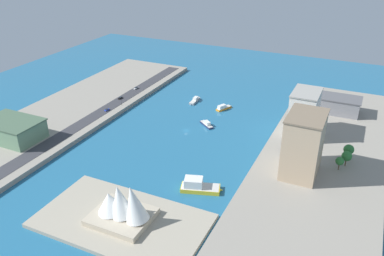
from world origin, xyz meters
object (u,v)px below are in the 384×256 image
at_px(hatchback_blue, 107,110).
at_px(opera_landmark, 122,206).
at_px(terminal_long_green, 13,130).
at_px(warehouse_low_gray, 330,103).
at_px(hotel_broad_white, 304,113).
at_px(yacht_sleek_gray, 195,100).
at_px(traffic_light_waterfront, 121,100).
at_px(ferry_yellow_fast, 198,186).
at_px(patrol_launch_navy, 207,124).
at_px(water_taxi_orange, 223,108).
at_px(apartment_midrise_tan, 303,145).
at_px(suv_black, 120,98).
at_px(van_white, 136,88).

relative_size(hatchback_blue, opera_landmark, 0.15).
distance_m(terminal_long_green, warehouse_low_gray, 223.45).
bearing_deg(hotel_broad_white, yacht_sleek_gray, -16.54).
height_order(hotel_broad_white, traffic_light_waterfront, hotel_broad_white).
relative_size(ferry_yellow_fast, opera_landmark, 0.80).
bearing_deg(opera_landmark, patrol_launch_navy, -87.28).
bearing_deg(patrol_launch_navy, water_taxi_orange, -90.61).
xyz_separation_m(apartment_midrise_tan, hotel_broad_white, (8.37, -48.05, -2.63)).
bearing_deg(warehouse_low_gray, hatchback_blue, 25.07).
relative_size(terminal_long_green, hotel_broad_white, 1.25).
bearing_deg(opera_landmark, terminal_long_green, -18.75).
xyz_separation_m(water_taxi_orange, patrol_launch_navy, (0.34, 31.81, -0.24)).
bearing_deg(terminal_long_green, apartment_midrise_tan, -167.97).
distance_m(yacht_sleek_gray, apartment_midrise_tan, 125.43).
height_order(terminal_long_green, warehouse_low_gray, terminal_long_green).
distance_m(yacht_sleek_gray, terminal_long_green, 136.97).
relative_size(warehouse_low_gray, suv_black, 9.68).
bearing_deg(ferry_yellow_fast, terminal_long_green, 0.89).
relative_size(yacht_sleek_gray, traffic_light_waterfront, 2.50).
bearing_deg(hatchback_blue, suv_black, -80.00).
bearing_deg(ferry_yellow_fast, opera_landmark, 61.71).
relative_size(hotel_broad_white, van_white, 5.79).
bearing_deg(suv_black, opera_landmark, 124.74).
relative_size(warehouse_low_gray, hatchback_blue, 9.92).
xyz_separation_m(hatchback_blue, opera_landmark, (-81.08, 98.95, 5.96)).
relative_size(terminal_long_green, suv_black, 8.46).
distance_m(yacht_sleek_gray, traffic_light_waterfront, 59.12).
height_order(water_taxi_orange, terminal_long_green, terminal_long_green).
bearing_deg(opera_landmark, hatchback_blue, -50.67).
bearing_deg(opera_landmark, hotel_broad_white, -115.69).
bearing_deg(water_taxi_orange, ferry_yellow_fast, 103.84).
relative_size(water_taxi_orange, ferry_yellow_fast, 0.62).
xyz_separation_m(yacht_sleek_gray, traffic_light_waterfront, (45.73, 36.96, 6.20)).
bearing_deg(van_white, warehouse_low_gray, -171.77).
xyz_separation_m(water_taxi_orange, terminal_long_green, (104.04, 107.81, 7.93)).
xyz_separation_m(warehouse_low_gray, van_white, (156.32, 22.61, -5.02)).
bearing_deg(warehouse_low_gray, patrol_launch_navy, 36.81).
height_order(water_taxi_orange, hatchback_blue, hatchback_blue).
bearing_deg(apartment_midrise_tan, warehouse_low_gray, -91.93).
bearing_deg(suv_black, hatchback_blue, 100.00).
distance_m(ferry_yellow_fast, hotel_broad_white, 93.12).
height_order(patrol_launch_navy, terminal_long_green, terminal_long_green).
distance_m(suv_black, opera_landmark, 149.83).
bearing_deg(suv_black, warehouse_low_gray, -163.27).
bearing_deg(traffic_light_waterfront, hotel_broad_white, -175.74).
xyz_separation_m(water_taxi_orange, opera_landmark, (-5.04, 144.85, 8.42)).
bearing_deg(warehouse_low_gray, terminal_long_green, 36.48).
bearing_deg(warehouse_low_gray, hotel_broad_white, 76.22).
distance_m(water_taxi_orange, hatchback_blue, 88.85).
bearing_deg(patrol_launch_navy, hotel_broad_white, -171.49).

